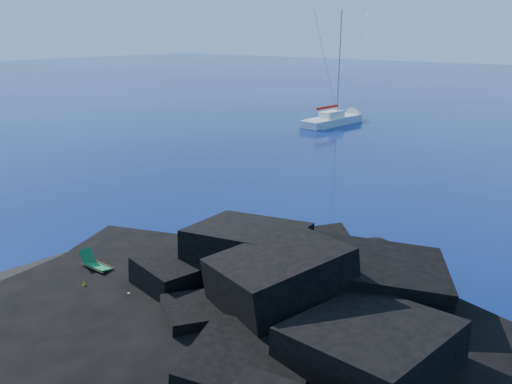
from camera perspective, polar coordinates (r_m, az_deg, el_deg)
ground at (r=28.88m, az=-24.66°, el=-7.96°), size 400.00×400.00×0.00m
headland at (r=21.24m, az=0.16°, el=-15.82°), size 24.00×24.00×3.60m
beach at (r=25.47m, az=-18.94°, el=-10.74°), size 9.08×6.86×0.70m
surf_foam at (r=27.41m, az=-10.40°, el=-7.92°), size 10.00×8.00×0.06m
sailboat at (r=68.14m, az=8.88°, el=7.66°), size 4.33×14.17×14.62m
deck_chair at (r=26.04m, az=-17.71°, el=-7.63°), size 1.78×0.86×1.20m
towel at (r=23.91m, az=-15.10°, el=-11.31°), size 1.73×0.95×0.04m
sunbather at (r=23.84m, az=-15.13°, el=-10.98°), size 1.62×0.64×0.26m
marker_cone at (r=24.74m, az=-19.03°, el=-10.07°), size 0.43×0.43×0.50m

